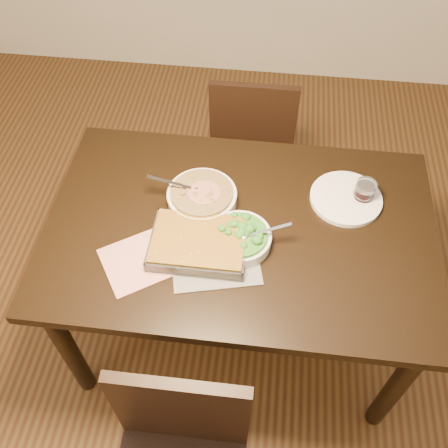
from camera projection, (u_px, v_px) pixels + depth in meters
The scene contains 11 objects.
ground at pixel (237, 322), 2.38m from camera, with size 4.00×4.00×0.00m, color #432313.
table at pixel (240, 242), 1.86m from camera, with size 1.40×0.90×0.75m.
magazine_a at pixel (147, 258), 1.70m from camera, with size 0.29×0.21×0.01m, color #B73435.
magazine_b at pixel (216, 263), 1.69m from camera, with size 0.29×0.21×0.01m, color #292830.
coaster at pixel (362, 199), 1.86m from camera, with size 0.10×0.10×0.00m, color white.
stew_bowl at pixel (202, 197), 1.83m from camera, with size 0.29×0.26×0.10m.
broccoli_bowl at pixel (240, 238), 1.72m from camera, with size 0.25×0.22×0.09m.
baking_dish at pixel (199, 244), 1.70m from camera, with size 0.33×0.24×0.06m.
wine_tumbler at pixel (364, 191), 1.83m from camera, with size 0.08×0.08×0.09m.
dinner_plate at pixel (346, 198), 1.85m from camera, with size 0.27×0.27×0.02m, color white.
chair_far at pixel (253, 135), 2.49m from camera, with size 0.40×0.40×0.85m.
Camera 1 is at (0.07, -1.09, 2.17)m, focal length 40.00 mm.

